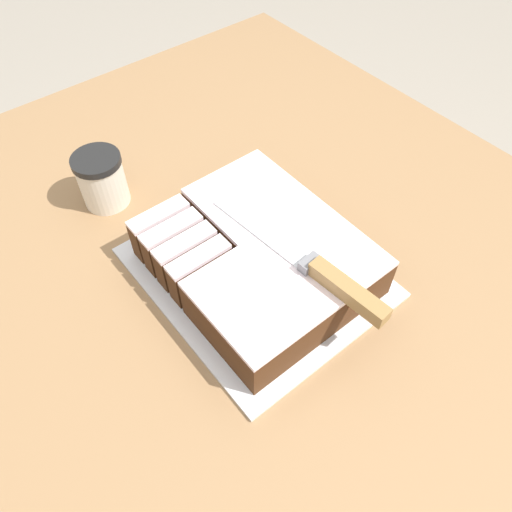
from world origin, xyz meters
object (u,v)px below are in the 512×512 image
at_px(cake_board, 256,272).
at_px(knife, 327,276).
at_px(coffee_cup, 102,180).
at_px(cake, 260,257).

distance_m(cake_board, knife, 0.14).
height_order(cake_board, knife, knife).
xyz_separation_m(cake_board, coffee_cup, (-0.28, -0.10, 0.04)).
xyz_separation_m(knife, coffee_cup, (-0.39, -0.13, -0.04)).
bearing_deg(cake_board, knife, 14.17).
distance_m(knife, coffee_cup, 0.41).
bearing_deg(knife, cake_board, 8.97).
distance_m(cake, coffee_cup, 0.30).
bearing_deg(coffee_cup, knife, 17.91).
distance_m(cake_board, coffee_cup, 0.30).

